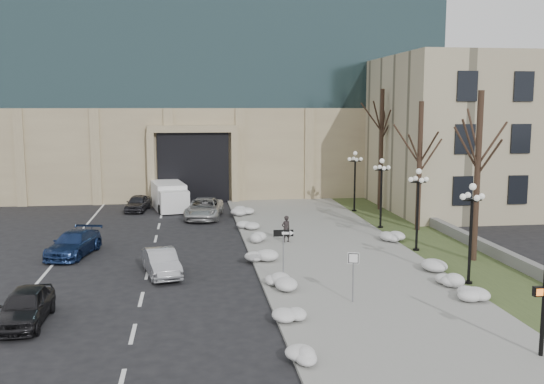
{
  "coord_description": "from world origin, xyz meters",
  "views": [
    {
      "loc": [
        -4.36,
        -19.52,
        8.22
      ],
      "look_at": [
        0.15,
        13.19,
        3.5
      ],
      "focal_mm": 40.0,
      "sensor_mm": 36.0,
      "label": 1
    }
  ],
  "objects_px": {
    "car_b": "(162,263)",
    "traffic_signal": "(543,305)",
    "car_c": "(74,244)",
    "car_d": "(204,208)",
    "box_truck": "(169,196)",
    "lamppost_c": "(381,184)",
    "one_way_sign": "(287,239)",
    "pedestrian": "(286,229)",
    "lamppost_a": "(471,220)",
    "car_e": "(138,203)",
    "keep_sign": "(353,266)",
    "lamppost_b": "(418,198)",
    "lamppost_d": "(355,173)",
    "car_a": "(25,306)"
  },
  "relations": [
    {
      "from": "car_b",
      "to": "keep_sign",
      "type": "height_order",
      "value": "keep_sign"
    },
    {
      "from": "car_d",
      "to": "traffic_signal",
      "type": "bearing_deg",
      "value": -60.25
    },
    {
      "from": "keep_sign",
      "to": "one_way_sign",
      "type": "bearing_deg",
      "value": 142.26
    },
    {
      "from": "pedestrian",
      "to": "lamppost_c",
      "type": "relative_size",
      "value": 0.34
    },
    {
      "from": "traffic_signal",
      "to": "lamppost_a",
      "type": "relative_size",
      "value": 0.77
    },
    {
      "from": "one_way_sign",
      "to": "pedestrian",
      "type": "bearing_deg",
      "value": 84.75
    },
    {
      "from": "box_truck",
      "to": "car_d",
      "type": "bearing_deg",
      "value": -70.89
    },
    {
      "from": "lamppost_b",
      "to": "lamppost_d",
      "type": "bearing_deg",
      "value": 90.0
    },
    {
      "from": "car_b",
      "to": "car_e",
      "type": "height_order",
      "value": "car_b"
    },
    {
      "from": "car_e",
      "to": "lamppost_b",
      "type": "xyz_separation_m",
      "value": [
        16.71,
        -15.85,
        2.43
      ]
    },
    {
      "from": "traffic_signal",
      "to": "lamppost_d",
      "type": "distance_m",
      "value": 27.62
    },
    {
      "from": "car_a",
      "to": "lamppost_c",
      "type": "relative_size",
      "value": 0.85
    },
    {
      "from": "car_b",
      "to": "lamppost_b",
      "type": "bearing_deg",
      "value": -1.03
    },
    {
      "from": "car_d",
      "to": "lamppost_c",
      "type": "distance_m",
      "value": 13.09
    },
    {
      "from": "car_e",
      "to": "lamppost_c",
      "type": "bearing_deg",
      "value": -20.63
    },
    {
      "from": "car_a",
      "to": "box_truck",
      "type": "relative_size",
      "value": 0.59
    },
    {
      "from": "car_d",
      "to": "pedestrian",
      "type": "xyz_separation_m",
      "value": [
        4.63,
        -9.04,
        0.18
      ]
    },
    {
      "from": "keep_sign",
      "to": "lamppost_a",
      "type": "xyz_separation_m",
      "value": [
        6.02,
        1.92,
        1.43
      ]
    },
    {
      "from": "lamppost_b",
      "to": "traffic_signal",
      "type": "bearing_deg",
      "value": -95.5
    },
    {
      "from": "lamppost_a",
      "to": "lamppost_b",
      "type": "distance_m",
      "value": 6.5
    },
    {
      "from": "car_b",
      "to": "traffic_signal",
      "type": "height_order",
      "value": "traffic_signal"
    },
    {
      "from": "one_way_sign",
      "to": "traffic_signal",
      "type": "height_order",
      "value": "traffic_signal"
    },
    {
      "from": "box_truck",
      "to": "lamppost_c",
      "type": "bearing_deg",
      "value": -46.25
    },
    {
      "from": "car_a",
      "to": "lamppost_d",
      "type": "xyz_separation_m",
      "value": [
        18.92,
        21.9,
        2.38
      ]
    },
    {
      "from": "lamppost_d",
      "to": "one_way_sign",
      "type": "bearing_deg",
      "value": -114.47
    },
    {
      "from": "car_a",
      "to": "box_truck",
      "type": "xyz_separation_m",
      "value": [
        4.61,
        25.68,
        0.31
      ]
    },
    {
      "from": "keep_sign",
      "to": "car_d",
      "type": "bearing_deg",
      "value": 122.82
    },
    {
      "from": "keep_sign",
      "to": "lamppost_b",
      "type": "height_order",
      "value": "lamppost_b"
    },
    {
      "from": "car_b",
      "to": "car_c",
      "type": "relative_size",
      "value": 0.85
    },
    {
      "from": "car_b",
      "to": "lamppost_a",
      "type": "height_order",
      "value": "lamppost_a"
    },
    {
      "from": "lamppost_b",
      "to": "lamppost_a",
      "type": "bearing_deg",
      "value": -90.0
    },
    {
      "from": "car_e",
      "to": "lamppost_a",
      "type": "xyz_separation_m",
      "value": [
        16.71,
        -22.35,
        2.43
      ]
    },
    {
      "from": "car_c",
      "to": "car_d",
      "type": "height_order",
      "value": "car_d"
    },
    {
      "from": "car_b",
      "to": "box_truck",
      "type": "bearing_deg",
      "value": 78.08
    },
    {
      "from": "car_c",
      "to": "car_e",
      "type": "relative_size",
      "value": 1.23
    },
    {
      "from": "car_e",
      "to": "pedestrian",
      "type": "distance_m",
      "value": 16.11
    },
    {
      "from": "traffic_signal",
      "to": "lamppost_a",
      "type": "height_order",
      "value": "lamppost_a"
    },
    {
      "from": "pedestrian",
      "to": "lamppost_a",
      "type": "xyz_separation_m",
      "value": [
        6.99,
        -9.51,
        2.15
      ]
    },
    {
      "from": "car_e",
      "to": "pedestrian",
      "type": "bearing_deg",
      "value": -44.27
    },
    {
      "from": "car_b",
      "to": "car_d",
      "type": "relative_size",
      "value": 0.74
    },
    {
      "from": "keep_sign",
      "to": "lamppost_c",
      "type": "distance_m",
      "value": 16.16
    },
    {
      "from": "car_d",
      "to": "car_b",
      "type": "bearing_deg",
      "value": -90.61
    },
    {
      "from": "car_d",
      "to": "one_way_sign",
      "type": "distance_m",
      "value": 17.61
    },
    {
      "from": "car_a",
      "to": "traffic_signal",
      "type": "bearing_deg",
      "value": -17.62
    },
    {
      "from": "one_way_sign",
      "to": "lamppost_d",
      "type": "xyz_separation_m",
      "value": [
        8.27,
        18.18,
        0.94
      ]
    },
    {
      "from": "lamppost_b",
      "to": "one_way_sign",
      "type": "bearing_deg",
      "value": -147.96
    },
    {
      "from": "car_c",
      "to": "lamppost_a",
      "type": "bearing_deg",
      "value": -10.19
    },
    {
      "from": "keep_sign",
      "to": "lamppost_a",
      "type": "height_order",
      "value": "lamppost_a"
    },
    {
      "from": "car_b",
      "to": "lamppost_b",
      "type": "relative_size",
      "value": 0.82
    },
    {
      "from": "keep_sign",
      "to": "lamppost_d",
      "type": "bearing_deg",
      "value": 91.83
    }
  ]
}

